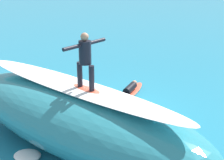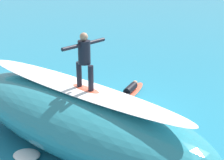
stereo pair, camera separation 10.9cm
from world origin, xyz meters
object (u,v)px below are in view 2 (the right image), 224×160
Objects in this scene: surfboard_paddling at (130,93)px; surfer_paddling at (129,90)px; surfboard_riding at (85,90)px; surfer_riding at (84,57)px.

surfer_paddling is at bearing 180.00° from surfboard_paddling.
surfer_riding reaches higher than surfboard_riding.
surfer_paddling is at bearing -65.41° from surfboard_riding.
surfboard_paddling is 1.43× the size of surfer_paddling.
surfboard_riding is at bearing -174.93° from surfboard_paddling.
surfer_paddling reaches higher than surfboard_paddling.
surfboard_riding reaches higher than surfer_paddling.
surfboard_paddling is (0.71, -4.37, -2.73)m from surfer_riding.
surfer_riding is 0.89× the size of surfer_paddling.
surfboard_riding reaches higher than surfboard_paddling.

